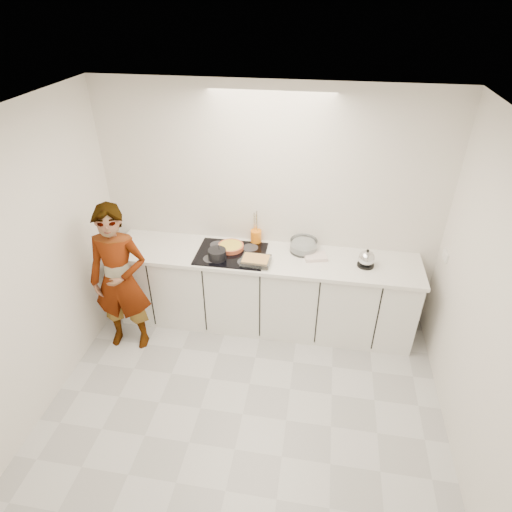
% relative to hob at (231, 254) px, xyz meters
% --- Properties ---
extents(floor, '(3.60, 3.20, 0.00)m').
position_rel_hob_xyz_m(floor, '(0.35, -1.26, -0.92)').
color(floor, silver).
rests_on(floor, ground).
extents(ceiling, '(3.60, 3.20, 0.00)m').
position_rel_hob_xyz_m(ceiling, '(0.35, -1.26, 1.68)').
color(ceiling, white).
rests_on(ceiling, wall_back).
extents(wall_back, '(3.60, 0.00, 2.60)m').
position_rel_hob_xyz_m(wall_back, '(0.35, 0.34, 0.38)').
color(wall_back, silver).
rests_on(wall_back, ground).
extents(wall_left, '(0.00, 3.20, 2.60)m').
position_rel_hob_xyz_m(wall_left, '(-1.45, -1.26, 0.38)').
color(wall_left, silver).
rests_on(wall_left, ground).
extents(wall_right, '(0.02, 3.20, 2.60)m').
position_rel_hob_xyz_m(wall_right, '(2.15, -1.24, 0.38)').
color(wall_right, silver).
rests_on(wall_right, ground).
extents(base_cabinets, '(3.20, 0.58, 0.87)m').
position_rel_hob_xyz_m(base_cabinets, '(0.35, 0.02, -0.48)').
color(base_cabinets, white).
rests_on(base_cabinets, floor).
extents(countertop, '(3.24, 0.64, 0.04)m').
position_rel_hob_xyz_m(countertop, '(0.35, 0.02, -0.03)').
color(countertop, white).
rests_on(countertop, base_cabinets).
extents(hob, '(0.72, 0.54, 0.01)m').
position_rel_hob_xyz_m(hob, '(0.00, 0.00, 0.00)').
color(hob, black).
rests_on(hob, countertop).
extents(tart_dish, '(0.29, 0.29, 0.05)m').
position_rel_hob_xyz_m(tart_dish, '(-0.02, 0.09, 0.03)').
color(tart_dish, '#CD5935').
rests_on(tart_dish, hob).
extents(saucepan, '(0.23, 0.23, 0.18)m').
position_rel_hob_xyz_m(saucepan, '(-0.12, -0.13, 0.06)').
color(saucepan, black).
rests_on(saucepan, hob).
extents(baking_dish, '(0.30, 0.23, 0.06)m').
position_rel_hob_xyz_m(baking_dish, '(0.29, -0.14, 0.04)').
color(baking_dish, silver).
rests_on(baking_dish, hob).
extents(mixing_bowl, '(0.34, 0.34, 0.13)m').
position_rel_hob_xyz_m(mixing_bowl, '(0.75, 0.19, 0.05)').
color(mixing_bowl, silver).
rests_on(mixing_bowl, countertop).
extents(tea_towel, '(0.26, 0.21, 0.04)m').
position_rel_hob_xyz_m(tea_towel, '(0.88, 0.07, 0.01)').
color(tea_towel, white).
rests_on(tea_towel, countertop).
extents(kettle, '(0.22, 0.22, 0.19)m').
position_rel_hob_xyz_m(kettle, '(1.39, 0.01, 0.08)').
color(kettle, black).
rests_on(kettle, countertop).
extents(utensil_crock, '(0.13, 0.13, 0.15)m').
position_rel_hob_xyz_m(utensil_crock, '(0.22, 0.28, 0.07)').
color(utensil_crock, orange).
rests_on(utensil_crock, countertop).
extents(cook, '(0.63, 0.44, 1.63)m').
position_rel_hob_xyz_m(cook, '(-1.03, -0.52, -0.10)').
color(cook, white).
rests_on(cook, floor).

